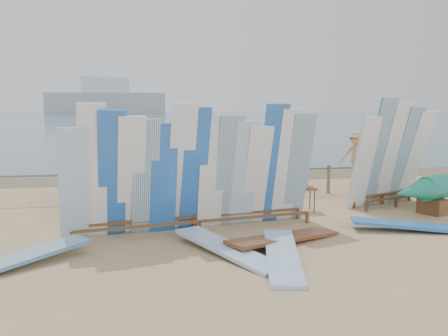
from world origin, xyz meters
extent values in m
plane|color=tan|center=(0.00, 0.00, 0.00)|extent=(160.00, 160.00, 0.00)
cube|color=#405F72|center=(0.00, 128.00, 0.00)|extent=(320.00, 240.00, 0.02)
cube|color=brown|center=(0.00, 7.20, 0.00)|extent=(40.00, 2.60, 0.01)
cube|color=#999EA3|center=(-12.00, 180.00, 4.02)|extent=(45.00, 8.00, 8.00)
cube|color=silver|center=(-12.00, 180.00, 11.02)|extent=(18.00, 6.00, 6.00)
cube|color=#726656|center=(0.00, 3.00, 0.80)|extent=(12.00, 0.06, 0.06)
cube|color=#726656|center=(-4.00, 3.00, 0.45)|extent=(0.08, 0.08, 0.90)
cube|color=#726656|center=(-2.00, 3.00, 0.45)|extent=(0.08, 0.08, 0.90)
cube|color=#726656|center=(0.00, 3.00, 0.45)|extent=(0.08, 0.08, 0.90)
cube|color=#726656|center=(2.00, 3.00, 0.45)|extent=(0.08, 0.08, 0.90)
cube|color=#726656|center=(4.00, 3.00, 0.45)|extent=(0.08, 0.08, 0.90)
cube|color=#726656|center=(6.00, 3.00, 0.45)|extent=(0.08, 0.08, 0.90)
cube|color=brown|center=(-0.65, -0.91, 0.25)|extent=(5.23, 0.86, 0.06)
cube|color=brown|center=(-0.71, -0.47, 0.25)|extent=(5.23, 0.86, 0.06)
cube|color=#8AB5DE|center=(-3.23, -1.08, 1.17)|extent=(0.64, 0.68, 2.33)
cube|color=white|center=(-2.84, -1.02, 1.40)|extent=(0.65, 0.75, 2.80)
cube|color=blue|center=(-2.46, -0.97, 1.33)|extent=(0.67, 0.87, 2.67)
cube|color=white|center=(-2.08, -0.91, 1.27)|extent=(0.68, 0.91, 2.55)
cube|color=silver|center=(-1.78, -0.86, 1.24)|extent=(0.65, 0.71, 2.49)
cube|color=blue|center=(-1.40, -0.80, 1.20)|extent=(0.64, 0.63, 2.40)
cube|color=white|center=(-1.01, -0.74, 1.40)|extent=(0.69, 0.96, 2.81)
cube|color=blue|center=(-0.72, -0.70, 1.36)|extent=(0.67, 0.87, 2.72)
cube|color=white|center=(-0.33, -0.64, 1.33)|extent=(0.64, 0.68, 2.66)
cube|color=silver|center=(0.05, -0.58, 1.27)|extent=(0.65, 0.73, 2.54)
cube|color=#8AB5DE|center=(0.43, -0.52, 1.22)|extent=(0.65, 0.73, 2.43)
cube|color=white|center=(0.73, -0.48, 1.15)|extent=(0.66, 0.78, 2.31)
cube|color=blue|center=(1.11, -0.42, 1.40)|extent=(0.66, 0.79, 2.80)
cube|color=white|center=(1.50, -0.36, 1.34)|extent=(0.66, 0.79, 2.69)
cube|color=silver|center=(1.79, -0.32, 1.29)|extent=(0.66, 0.80, 2.58)
cube|color=brown|center=(4.97, 0.69, 0.27)|extent=(2.08, 0.72, 0.06)
cube|color=brown|center=(4.82, 1.14, 0.27)|extent=(2.08, 0.72, 0.06)
cube|color=white|center=(3.93, 0.61, 1.24)|extent=(0.76, 0.79, 2.48)
cube|color=silver|center=(4.42, 0.76, 1.48)|extent=(0.81, 0.95, 2.97)
cube|color=white|center=(4.91, 0.92, 1.42)|extent=(0.82, 0.97, 2.85)
cube|color=silver|center=(5.40, 1.08, 1.36)|extent=(0.82, 0.99, 2.73)
cube|color=white|center=(5.80, 1.20, 1.30)|extent=(0.83, 1.00, 2.61)
cube|color=brown|center=(5.49, -0.19, 0.19)|extent=(0.75, 0.80, 0.38)
cone|color=#1A9075|center=(4.61, -0.59, 0.68)|extent=(1.41, 1.07, 0.59)
cube|color=brown|center=(2.26, 0.75, 0.60)|extent=(0.79, 0.59, 0.04)
cube|color=white|center=(2.26, 0.75, 0.83)|extent=(0.40, 0.06, 0.36)
cube|color=#8AB5DE|center=(0.54, -3.06, 0.00)|extent=(1.19, 2.76, 0.22)
cube|color=blue|center=(4.03, -1.65, 0.00)|extent=(2.74, 1.37, 0.24)
cube|color=silver|center=(-4.06, -2.56, 0.00)|extent=(2.47, 2.10, 0.27)
cube|color=brown|center=(0.92, -2.01, 0.00)|extent=(2.66, 1.73, 0.24)
cube|color=#8AB5DE|center=(-0.36, -2.49, 0.00)|extent=(1.73, 2.66, 0.23)
cube|color=#B51326|center=(0.78, 4.13, 0.30)|extent=(0.58, 0.54, 0.05)
cube|color=#B51326|center=(0.75, 4.36, 0.57)|extent=(0.54, 0.23, 0.52)
cube|color=#B51326|center=(0.95, 4.27, 0.32)|extent=(0.59, 0.54, 0.05)
cube|color=#B51326|center=(0.97, 4.51, 0.60)|extent=(0.56, 0.21, 0.55)
cube|color=#B51326|center=(2.36, 4.01, 0.60)|extent=(0.64, 0.90, 0.60)
cube|color=#B51326|center=(2.30, 4.33, 0.99)|extent=(0.52, 0.27, 0.38)
imported|color=tan|center=(-1.68, 6.51, 0.85)|extent=(0.65, 1.16, 1.69)
imported|color=tan|center=(6.32, 5.86, 0.91)|extent=(1.17, 1.18, 1.82)
imported|color=#8C6042|center=(3.75, 6.26, 0.79)|extent=(0.64, 0.46, 1.58)
imported|color=beige|center=(-3.42, 6.19, 0.77)|extent=(1.48, 1.05, 1.54)
imported|color=beige|center=(-2.65, 4.20, 0.78)|extent=(0.73, 0.83, 1.56)
imported|color=tan|center=(8.19, 5.50, 0.92)|extent=(0.69, 1.26, 1.84)
imported|color=#8C6042|center=(-1.88, 4.66, 0.77)|extent=(0.49, 0.95, 1.55)
imported|color=#8C6042|center=(-2.32, 4.75, 0.85)|extent=(0.58, 0.71, 1.71)
imported|color=beige|center=(2.58, 5.45, 0.78)|extent=(0.72, 1.50, 1.56)
imported|color=beige|center=(6.00, 4.30, 0.94)|extent=(0.77, 1.01, 1.88)
camera|label=1|loc=(-2.01, -10.86, 2.72)|focal=38.00mm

